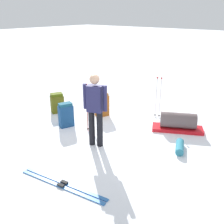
% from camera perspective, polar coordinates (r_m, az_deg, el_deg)
% --- Properties ---
extents(ground_plane, '(80.00, 80.00, 0.00)m').
position_cam_1_polar(ground_plane, '(6.43, 0.00, -5.81)').
color(ground_plane, white).
extents(skier_standing, '(0.54, 0.32, 1.70)m').
position_cam_1_polar(skier_standing, '(5.74, -3.75, 1.12)').
color(skier_standing, black).
rests_on(skier_standing, ground_plane).
extents(ski_pair_near, '(1.87, 0.47, 0.05)m').
position_cam_1_polar(ski_pair_near, '(4.93, -10.92, -15.57)').
color(ski_pair_near, '#265EA7').
rests_on(ski_pair_near, ground_plane).
extents(backpack_large_dark, '(0.34, 0.43, 0.67)m').
position_cam_1_polar(backpack_large_dark, '(7.05, -10.19, -0.68)').
color(backpack_large_dark, navy).
rests_on(backpack_large_dark, ground_plane).
extents(backpack_bright, '(0.41, 0.46, 0.61)m').
position_cam_1_polar(backpack_bright, '(8.11, -12.07, 1.96)').
color(backpack_bright, '#4C4F12').
rests_on(backpack_bright, ground_plane).
extents(backpack_small_spare, '(0.38, 0.44, 0.70)m').
position_cam_1_polar(backpack_small_spare, '(7.67, -2.27, 1.64)').
color(backpack_small_spare, '#954D18').
rests_on(backpack_small_spare, ground_plane).
extents(ski_poles_planted_near, '(0.23, 0.12, 1.29)m').
position_cam_1_polar(ski_poles_planted_near, '(6.51, -4.92, 1.38)').
color(ski_poles_planted_near, maroon).
rests_on(ski_poles_planted_near, ground_plane).
extents(ski_poles_planted_far, '(0.18, 0.10, 1.22)m').
position_cam_1_polar(ski_poles_planted_far, '(7.54, 10.25, 3.66)').
color(ski_poles_planted_far, '#BBB9B8').
rests_on(ski_poles_planted_far, ground_plane).
extents(gear_sled, '(1.36, 1.02, 0.49)m').
position_cam_1_polar(gear_sled, '(6.95, 14.44, -2.28)').
color(gear_sled, red).
rests_on(gear_sled, ground_plane).
extents(sleeping_mat_rolled, '(0.39, 0.58, 0.18)m').
position_cam_1_polar(sleeping_mat_rolled, '(6.05, 14.81, -7.51)').
color(sleeping_mat_rolled, teal).
rests_on(sleeping_mat_rolled, ground_plane).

